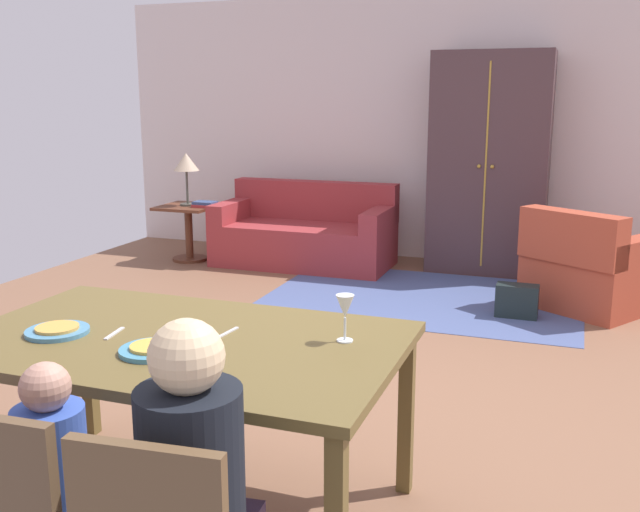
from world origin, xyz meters
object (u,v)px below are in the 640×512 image
Objects in this scene: plate_near_child at (153,350)px; person_child at (63,509)px; plate_near_man at (57,331)px; armchair at (590,270)px; table_lamp at (186,164)px; couch at (306,235)px; armoire at (489,164)px; wine_glass at (345,308)px; book_lower at (205,206)px; side_table at (189,225)px; book_upper at (205,203)px; dining_table at (179,354)px; handbag at (517,301)px.

plate_near_child is 0.64m from person_child.
armchair is (2.05, 3.82, -0.45)m from plate_near_man.
table_lamp reaches higher than plate_near_child.
couch is (-1.15, 4.59, -0.47)m from plate_near_child.
plate_near_child is at bearing -97.12° from armoire.
book_lower is at bearing 125.15° from wine_glass.
wine_glass is 0.16× the size of armchair.
armchair reaches higher than side_table.
book_upper reaches higher than book_lower.
wine_glass is at bearing 54.99° from person_child.
person_child is at bearing -96.43° from armoire.
person_child reaches higher than side_table.
dining_table is at bearing -75.39° from couch.
wine_glass is 0.85× the size of book_lower.
book_upper reaches higher than side_table.
side_table is at bearing 119.56° from dining_table.
table_lamp is at bearing 169.64° from book_lower.
book_lower is at bearing 116.48° from plate_near_child.
person_child is 0.52× the size of couch.
plate_near_child reaches higher than book_upper.
handbag is at bearing 72.95° from plate_near_child.
couch is at bearing 16.78° from book_lower.
plate_near_man is at bearing 128.58° from person_child.
plate_near_man is at bearing -68.63° from book_lower.
plate_near_child is 4.93m from table_lamp.
side_table is 0.33m from book_upper.
book_lower is 0.03m from book_upper.
person_child is 5.29m from book_lower.
dining_table is 3.46m from handbag.
armoire reaches higher than wine_glass.
plate_near_child is 0.78× the size of handbag.
dining_table is 0.99× the size of couch.
plate_near_man is 1.14× the size of book_upper.
side_table is (-2.35, 4.15, -0.32)m from dining_table.
side_table is at bearing 169.64° from book_lower.
table_lamp is (-2.97, -0.60, -0.04)m from armoire.
handbag is at bearing -14.80° from table_lamp.
plate_near_child is (0.00, -0.18, 0.08)m from dining_table.
handbag is at bearing -15.31° from book_upper.
plate_near_child is (0.48, -0.06, 0.00)m from plate_near_man.
couch is at bearing 98.39° from plate_near_man.
plate_near_man is at bearing 172.89° from plate_near_child.
couch is 3.04× the size of side_table.
armchair reaches higher than handbag.
person_child is 4.70m from armchair.
handbag is at bearing -73.74° from armoire.
wine_glass reaches higher than book_upper.
person_child is 4.20× the size of book_upper.
couch is at bearing 152.25° from handbag.
dining_table reaches higher than book_lower.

